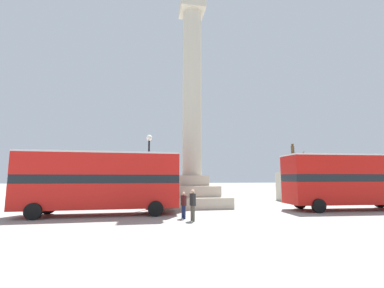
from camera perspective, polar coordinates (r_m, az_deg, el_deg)
ground_plane at (r=23.32m, az=0.00°, el=-13.65°), size 200.00×200.00×0.00m
monument_column at (r=23.52m, az=0.00°, el=2.13°), size 5.84×5.84×20.59m
bus_a at (r=23.97m, az=31.64°, el=-6.68°), size 10.34×3.36×4.30m
bus_b at (r=18.69m, az=-19.47°, el=-7.56°), size 10.40×3.04×4.23m
equestrian_statue at (r=30.85m, az=21.82°, el=-8.17°), size 3.85×3.08×6.35m
street_lamp at (r=21.08m, az=-9.61°, el=-4.07°), size 0.49×0.49×5.99m
pedestrian_near_lamp at (r=16.28m, az=-1.88°, el=-13.16°), size 0.32×0.46×1.62m
pedestrian_by_plinth at (r=15.36m, az=0.15°, el=-12.95°), size 0.30×0.51×1.81m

